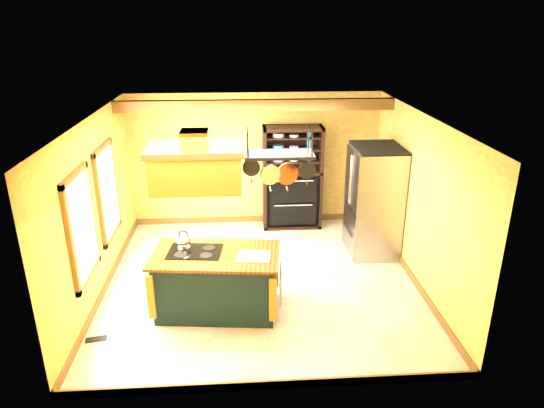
{
  "coord_description": "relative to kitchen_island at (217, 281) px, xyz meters",
  "views": [
    {
      "loc": [
        -0.3,
        -6.97,
        4.07
      ],
      "look_at": [
        0.2,
        0.3,
        1.24
      ],
      "focal_mm": 32.0,
      "sensor_mm": 36.0,
      "label": 1
    }
  ],
  "objects": [
    {
      "name": "floor_register",
      "position": [
        -1.61,
        -0.62,
        -0.46
      ],
      "size": [
        0.3,
        0.17,
        0.01
      ],
      "primitive_type": "cube",
      "rotation": [
        0.0,
        0.0,
        0.19
      ],
      "color": "black",
      "rests_on": "floor"
    },
    {
      "name": "window_near",
      "position": [
        -1.78,
        -0.02,
        0.93
      ],
      "size": [
        0.06,
        1.06,
        1.56
      ],
      "color": "brown",
      "rests_on": "wall_left"
    },
    {
      "name": "wall_right",
      "position": [
        3.19,
        0.78,
        0.88
      ],
      "size": [
        0.02,
        5.0,
        2.7
      ],
      "primitive_type": "cube",
      "color": "#E6C654",
      "rests_on": "floor"
    },
    {
      "name": "window_far",
      "position": [
        -1.78,
        1.38,
        0.93
      ],
      "size": [
        0.06,
        1.06,
        1.56
      ],
      "color": "brown",
      "rests_on": "wall_left"
    },
    {
      "name": "ceiling",
      "position": [
        0.69,
        0.78,
        2.23
      ],
      "size": [
        5.0,
        5.0,
        0.0
      ],
      "primitive_type": "plane",
      "rotation": [
        3.14,
        0.0,
        0.0
      ],
      "color": "white",
      "rests_on": "wall_back"
    },
    {
      "name": "wall_left",
      "position": [
        -1.81,
        0.78,
        0.88
      ],
      "size": [
        0.02,
        5.0,
        2.7
      ],
      "primitive_type": "cube",
      "color": "#E6C654",
      "rests_on": "floor"
    },
    {
      "name": "pot_rack",
      "position": [
        0.91,
        0.0,
        1.8
      ],
      "size": [
        0.97,
        0.46,
        0.8
      ],
      "color": "black",
      "rests_on": "ceiling"
    },
    {
      "name": "range_hood",
      "position": [
        -0.2,
        -0.0,
        1.76
      ],
      "size": [
        1.27,
        0.72,
        0.8
      ],
      "color": "#AD732B",
      "rests_on": "ceiling"
    },
    {
      "name": "refrigerator",
      "position": [
        2.75,
        1.75,
        0.48
      ],
      "size": [
        0.84,
        1.0,
        1.95
      ],
      "color": "#94979C",
      "rests_on": "floor"
    },
    {
      "name": "ceiling_beam",
      "position": [
        0.69,
        2.48,
        2.12
      ],
      "size": [
        5.0,
        0.15,
        0.2
      ],
      "primitive_type": "cube",
      "color": "brown",
      "rests_on": "ceiling"
    },
    {
      "name": "kitchen_island",
      "position": [
        0.0,
        0.0,
        0.0
      ],
      "size": [
        1.91,
        1.2,
        1.11
      ],
      "rotation": [
        0.0,
        0.0,
        -0.11
      ],
      "color": "#13292B",
      "rests_on": "floor"
    },
    {
      "name": "wall_back",
      "position": [
        0.69,
        3.28,
        0.88
      ],
      "size": [
        5.0,
        0.02,
        2.7
      ],
      "primitive_type": "cube",
      "color": "#E6C654",
      "rests_on": "floor"
    },
    {
      "name": "floor",
      "position": [
        0.69,
        0.78,
        -0.47
      ],
      "size": [
        5.0,
        5.0,
        0.0
      ],
      "primitive_type": "plane",
      "color": "beige",
      "rests_on": "ground"
    },
    {
      "name": "wall_front",
      "position": [
        0.69,
        -1.72,
        0.88
      ],
      "size": [
        5.0,
        0.02,
        2.7
      ],
      "primitive_type": "cube",
      "color": "#E6C654",
      "rests_on": "floor"
    },
    {
      "name": "hutch",
      "position": [
        1.42,
        3.05,
        0.35
      ],
      "size": [
        1.18,
        0.54,
        2.08
      ],
      "color": "black",
      "rests_on": "floor"
    }
  ]
}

